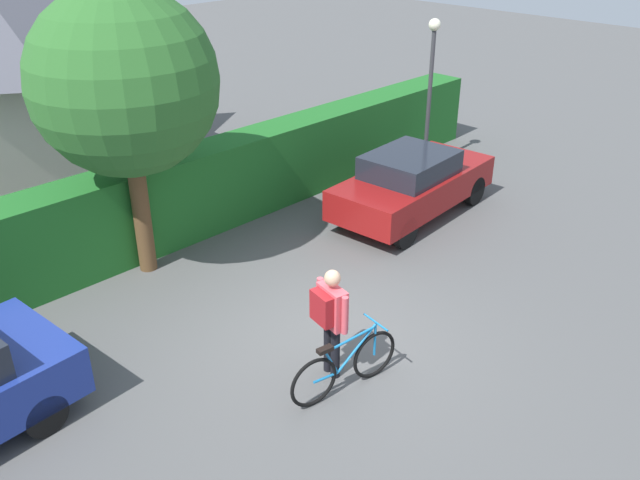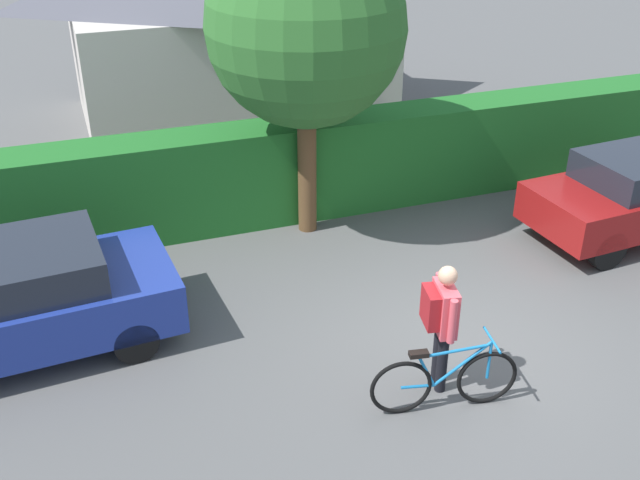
# 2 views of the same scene
# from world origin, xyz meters

# --- Properties ---
(ground_plane) EXTENTS (60.00, 60.00, 0.00)m
(ground_plane) POSITION_xyz_m (0.00, 0.00, 0.00)
(ground_plane) COLOR #535353
(hedge_row) EXTENTS (18.33, 0.90, 1.68)m
(hedge_row) POSITION_xyz_m (0.00, 4.50, 0.84)
(hedge_row) COLOR #1E6223
(hedge_row) RESTS_ON ground
(parked_car_far) EXTENTS (4.01, 1.90, 1.41)m
(parked_car_far) POSITION_xyz_m (4.33, 1.88, 0.73)
(parked_car_far) COLOR maroon
(parked_car_far) RESTS_ON ground
(bicycle) EXTENTS (1.75, 0.51, 0.92)m
(bicycle) POSITION_xyz_m (-0.80, -0.96, 0.40)
(bicycle) COLOR black
(bicycle) RESTS_ON ground
(person_rider) EXTENTS (0.42, 0.66, 1.67)m
(person_rider) POSITION_xyz_m (-0.70, -0.58, 1.02)
(person_rider) COLOR black
(person_rider) RESTS_ON ground
(street_lamp) EXTENTS (0.28, 0.28, 3.56)m
(street_lamp) POSITION_xyz_m (6.82, 3.37, 2.36)
(street_lamp) COLOR #38383D
(street_lamp) RESTS_ON ground
(tree_kerbside) EXTENTS (3.05, 3.05, 4.93)m
(tree_kerbside) POSITION_xyz_m (-0.82, 3.86, 3.38)
(tree_kerbside) COLOR brown
(tree_kerbside) RESTS_ON ground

